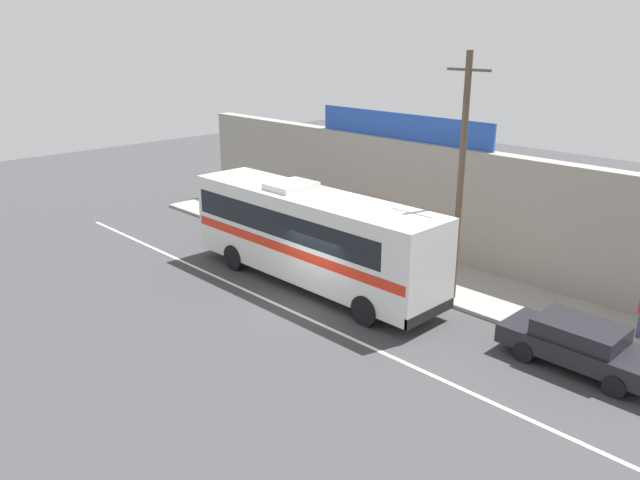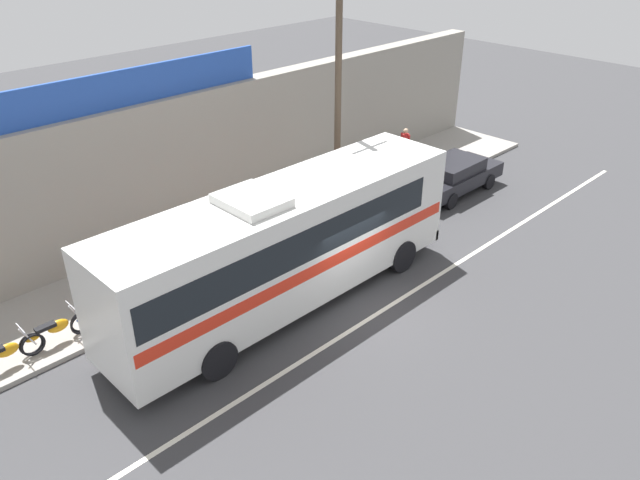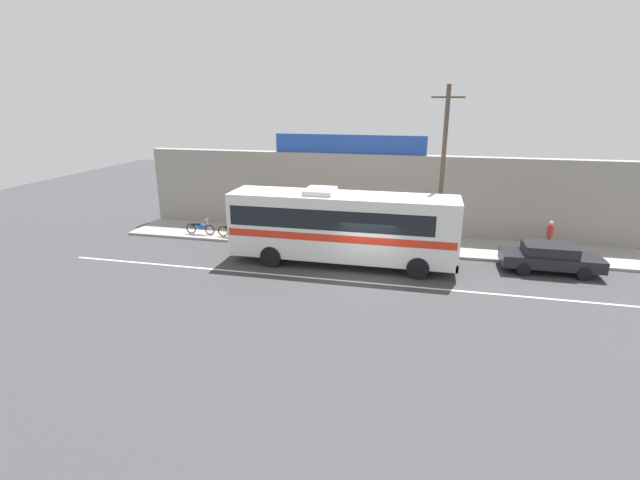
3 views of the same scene
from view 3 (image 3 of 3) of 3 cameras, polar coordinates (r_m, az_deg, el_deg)
ground_plane at (r=21.67m, az=5.75°, el=-4.49°), size 70.00×70.00×0.00m
sidewalk_slab at (r=26.52m, az=7.25°, el=-0.25°), size 30.00×3.60×0.14m
storefront_facade at (r=28.01m, az=7.91°, el=5.59°), size 30.00×0.70×4.80m
storefront_billboard at (r=27.84m, az=3.65°, el=11.80°), size 9.05×0.12×1.10m
road_center_stripe at (r=20.93m, az=5.46°, el=-5.27°), size 30.00×0.14×0.01m
intercity_bus at (r=22.53m, az=2.57°, el=1.98°), size 11.10×2.61×3.78m
parked_car at (r=24.46m, az=26.66°, el=-1.90°), size 4.48×1.87×1.37m
utility_pole at (r=24.19m, az=14.97°, el=8.42°), size 1.60×0.22×8.48m
motorcycle_green at (r=26.94m, az=-8.12°, el=1.09°), size 1.96×0.56×0.94m
motorcycle_red at (r=28.40m, az=-14.70°, el=1.54°), size 1.84×0.56×0.94m
motorcycle_purple at (r=27.36m, az=-10.76°, el=1.21°), size 1.96×0.56×0.94m
motorcycle_orange at (r=26.42m, az=-5.56°, el=0.86°), size 1.95×0.56×0.94m
pedestrian_near_shop at (r=27.35m, az=-3.84°, el=2.70°), size 0.30×0.48×1.70m
pedestrian_far_right at (r=27.24m, az=26.64°, el=0.73°), size 0.30×0.48×1.65m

